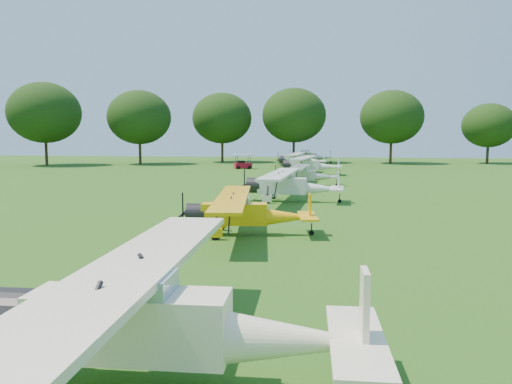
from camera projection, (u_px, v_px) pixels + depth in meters
The scene contains 10 objects.
ground at pixel (269, 210), 30.87m from camera, with size 160.00×160.00×0.00m, color #214F13.
tree_belt at pixel (329, 77), 29.64m from camera, with size 137.36×130.27×14.52m.
aircraft_1 at pixel (160, 315), 8.88m from camera, with size 7.49×11.91×2.35m.
aircraft_2 at pixel (245, 210), 22.95m from camera, with size 6.31×10.02×1.97m.
aircraft_3 at pixel (289, 183), 34.69m from camera, with size 7.04×11.20×2.21m.
aircraft_4 at pixel (305, 174), 46.38m from camera, with size 6.03×9.60×1.89m.
aircraft_5 at pixel (309, 164), 59.30m from camera, with size 7.29×11.59×2.28m.
aircraft_6 at pixel (300, 159), 72.35m from camera, with size 7.16×11.40×2.24m.
aircraft_7 at pixel (309, 155), 84.44m from camera, with size 7.30×11.63×2.29m.
golf_cart at pixel (243, 164), 70.09m from camera, with size 2.68×2.19×1.99m.
Camera 1 is at (3.46, -30.36, 4.54)m, focal length 35.00 mm.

